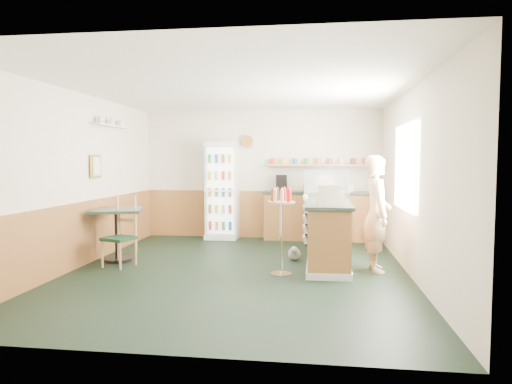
% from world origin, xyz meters
% --- Properties ---
extents(ground, '(6.00, 6.00, 0.00)m').
position_xyz_m(ground, '(0.00, 0.00, 0.00)').
color(ground, black).
rests_on(ground, ground).
extents(room_envelope, '(5.04, 6.02, 2.72)m').
position_xyz_m(room_envelope, '(-0.23, 0.73, 1.52)').
color(room_envelope, beige).
rests_on(room_envelope, ground).
extents(service_counter, '(0.68, 3.01, 1.01)m').
position_xyz_m(service_counter, '(1.35, 1.07, 0.46)').
color(service_counter, '#AD7637').
rests_on(service_counter, ground).
extents(back_counter, '(2.24, 0.42, 1.69)m').
position_xyz_m(back_counter, '(1.19, 2.80, 0.55)').
color(back_counter, '#AD7637').
rests_on(back_counter, ground).
extents(drinks_fridge, '(0.67, 0.55, 2.03)m').
position_xyz_m(drinks_fridge, '(-0.79, 2.74, 1.01)').
color(drinks_fridge, white).
rests_on(drinks_fridge, ground).
extents(display_case, '(0.81, 0.42, 0.46)m').
position_xyz_m(display_case, '(1.35, 1.81, 1.24)').
color(display_case, silver).
rests_on(display_case, service_counter).
extents(cash_register, '(0.41, 0.42, 0.20)m').
position_xyz_m(cash_register, '(1.35, -0.09, 1.11)').
color(cash_register, beige).
rests_on(cash_register, service_counter).
extents(shopkeeper, '(0.46, 0.61, 1.72)m').
position_xyz_m(shopkeeper, '(2.05, 0.25, 0.86)').
color(shopkeeper, tan).
rests_on(shopkeeper, ground).
extents(condiment_stand, '(0.40, 0.40, 1.24)m').
position_xyz_m(condiment_stand, '(0.67, -0.14, 0.81)').
color(condiment_stand, silver).
rests_on(condiment_stand, ground).
extents(newspaper_rack, '(0.09, 0.41, 0.83)m').
position_xyz_m(newspaper_rack, '(0.99, 1.08, 0.65)').
color(newspaper_rack, black).
rests_on(newspaper_rack, ground).
extents(cafe_table, '(0.96, 0.96, 0.86)m').
position_xyz_m(cafe_table, '(-2.05, 0.39, 0.61)').
color(cafe_table, black).
rests_on(cafe_table, ground).
extents(cafe_chair, '(0.51, 0.52, 1.10)m').
position_xyz_m(cafe_chair, '(-1.87, 0.13, 0.57)').
color(cafe_chair, black).
rests_on(cafe_chair, ground).
extents(dog_doorstop, '(0.21, 0.27, 0.25)m').
position_xyz_m(dog_doorstop, '(0.81, 0.83, 0.12)').
color(dog_doorstop, gray).
rests_on(dog_doorstop, ground).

